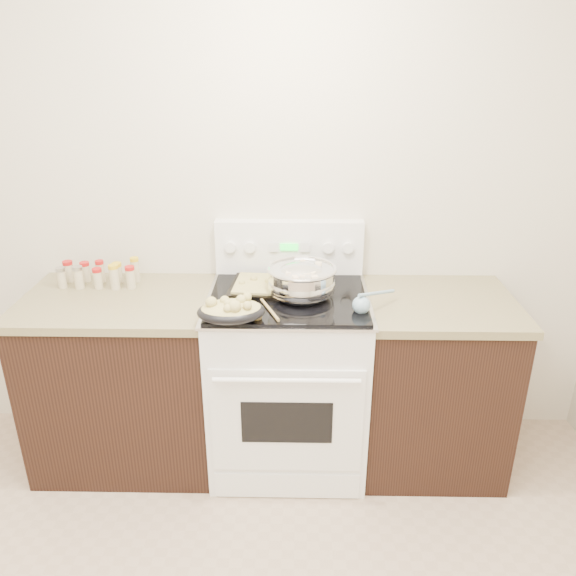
{
  "coord_description": "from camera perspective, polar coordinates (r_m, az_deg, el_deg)",
  "views": [
    {
      "loc": [
        0.4,
        -1.04,
        2.02
      ],
      "look_at": [
        0.35,
        1.37,
        1.0
      ],
      "focal_mm": 35.0,
      "sensor_mm": 36.0,
      "label": 1
    }
  ],
  "objects": [
    {
      "name": "room_shell",
      "position": [
        1.16,
        -19.06,
        5.71
      ],
      "size": [
        4.1,
        3.6,
        2.75
      ],
      "color": "beige",
      "rests_on": "ground"
    },
    {
      "name": "counter_left",
      "position": [
        3.05,
        -15.96,
        -8.79
      ],
      "size": [
        0.93,
        0.67,
        0.92
      ],
      "color": "black",
      "rests_on": "ground"
    },
    {
      "name": "counter_right",
      "position": [
        3.0,
        14.29,
        -9.16
      ],
      "size": [
        0.73,
        0.67,
        0.92
      ],
      "color": "black",
      "rests_on": "ground"
    },
    {
      "name": "kitchen_range",
      "position": [
        2.9,
        0.02,
        -8.88
      ],
      "size": [
        0.78,
        0.73,
        1.22
      ],
      "color": "white",
      "rests_on": "ground"
    },
    {
      "name": "mixing_bowl",
      "position": [
        2.64,
        1.38,
        0.64
      ],
      "size": [
        0.4,
        0.4,
        0.19
      ],
      "color": "silver",
      "rests_on": "kitchen_range"
    },
    {
      "name": "roasting_pan",
      "position": [
        2.43,
        -5.79,
        -2.23
      ],
      "size": [
        0.32,
        0.24,
        0.12
      ],
      "color": "black",
      "rests_on": "kitchen_range"
    },
    {
      "name": "baking_sheet",
      "position": [
        2.74,
        -1.24,
        0.23
      ],
      "size": [
        0.45,
        0.33,
        0.06
      ],
      "color": "black",
      "rests_on": "kitchen_range"
    },
    {
      "name": "wooden_spoon",
      "position": [
        2.48,
        -2.7,
        -2.5
      ],
      "size": [
        0.12,
        0.27,
        0.04
      ],
      "color": "tan",
      "rests_on": "kitchen_range"
    },
    {
      "name": "blue_ladle",
      "position": [
        2.53,
        7.63,
        -1.6
      ],
      "size": [
        0.22,
        0.22,
        0.1
      ],
      "color": "#799CB4",
      "rests_on": "kitchen_range"
    },
    {
      "name": "spice_jars",
      "position": [
        3.0,
        -18.6,
        1.33
      ],
      "size": [
        0.39,
        0.15,
        0.13
      ],
      "color": "#BFB28C",
      "rests_on": "counter_left"
    }
  ]
}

